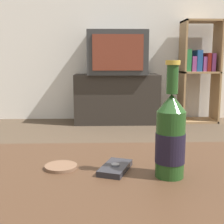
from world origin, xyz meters
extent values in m
cube|color=silver|center=(0.00, 3.02, 1.30)|extent=(8.00, 0.05, 2.60)
cube|color=#422B1C|center=(0.00, 0.00, 0.43)|extent=(1.19, 0.63, 0.04)
cube|color=#28231E|center=(0.21, 2.77, 0.27)|extent=(0.92, 0.37, 0.54)
cube|color=#2D2D2D|center=(0.21, 2.77, 0.77)|extent=(0.63, 0.46, 0.46)
cube|color=maroon|center=(0.21, 2.53, 0.77)|extent=(0.52, 0.01, 0.36)
cube|color=#99754C|center=(0.94, 2.81, 0.56)|extent=(0.02, 0.30, 1.12)
cube|color=#99754C|center=(1.33, 2.81, 0.56)|extent=(0.02, 0.30, 1.12)
cube|color=#99754C|center=(1.14, 2.81, 0.01)|extent=(0.41, 0.30, 0.02)
cube|color=#99754C|center=(1.14, 2.81, 0.56)|extent=(0.41, 0.30, 0.02)
cube|color=#99754C|center=(1.14, 2.81, 1.11)|extent=(0.41, 0.30, 0.02)
cube|color=#236B38|center=(0.99, 2.81, 0.69)|extent=(0.05, 0.21, 0.24)
cube|color=#7F3875|center=(1.05, 2.81, 0.65)|extent=(0.05, 0.21, 0.16)
cube|color=navy|center=(1.11, 2.81, 0.68)|extent=(0.06, 0.21, 0.23)
cube|color=#7F3875|center=(1.17, 2.81, 0.65)|extent=(0.04, 0.21, 0.16)
cube|color=maroon|center=(1.21, 2.81, 0.67)|extent=(0.04, 0.21, 0.20)
cube|color=#7F3875|center=(1.26, 2.81, 0.67)|extent=(0.04, 0.21, 0.20)
cylinder|color=#1E4219|center=(0.21, 0.03, 0.52)|extent=(0.07, 0.07, 0.15)
cylinder|color=black|center=(0.21, 0.03, 0.51)|extent=(0.07, 0.07, 0.07)
cone|color=#1E4219|center=(0.21, 0.03, 0.62)|extent=(0.07, 0.07, 0.04)
cylinder|color=#1E4219|center=(0.21, 0.03, 0.67)|extent=(0.03, 0.03, 0.06)
cylinder|color=#B79333|center=(0.21, 0.03, 0.71)|extent=(0.03, 0.03, 0.01)
cube|color=#232328|center=(0.08, 0.07, 0.45)|extent=(0.09, 0.12, 0.01)
cylinder|color=slate|center=(0.08, 0.07, 0.46)|extent=(0.02, 0.02, 0.00)
cylinder|color=brown|center=(-0.05, 0.09, 0.45)|extent=(0.08, 0.08, 0.01)
camera|label=1|loc=(0.05, -0.66, 0.72)|focal=50.00mm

